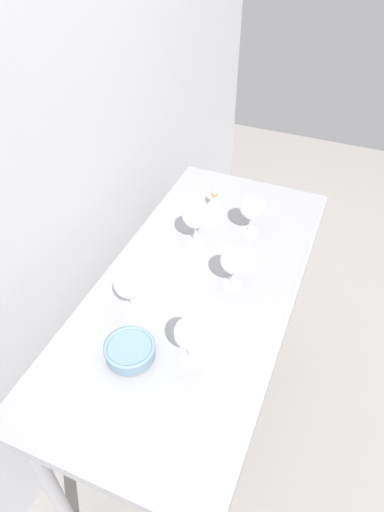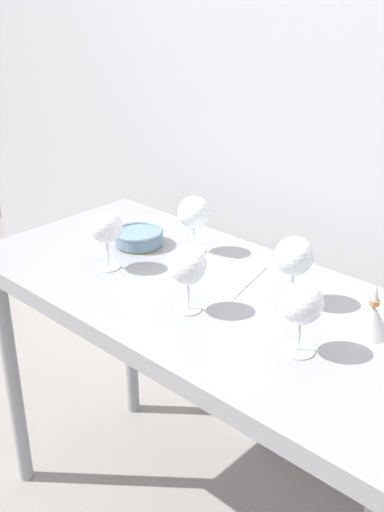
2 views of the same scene
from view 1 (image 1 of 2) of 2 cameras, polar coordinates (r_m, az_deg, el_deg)
ground_plane at (r=2.26m, az=0.43°, el=-19.61°), size 6.00×6.00×0.00m
back_wall at (r=1.49m, az=-17.45°, el=12.63°), size 3.80×0.04×2.60m
steel_counter at (r=1.60m, az=0.77°, el=-6.24°), size 1.40×0.65×0.90m
wine_glass_near_left at (r=1.23m, az=-0.26°, el=-10.02°), size 0.09×0.09×0.17m
wine_glass_near_center at (r=1.44m, az=5.53°, el=-0.64°), size 0.09×0.09×0.17m
wine_glass_near_right at (r=1.67m, az=7.72°, el=6.17°), size 0.09×0.09×0.17m
wine_glass_far_right at (r=1.60m, az=0.45°, el=5.22°), size 0.10×0.10×0.18m
wine_glass_far_left at (r=1.37m, az=-8.10°, el=-3.62°), size 0.10×0.10×0.17m
tasting_sheet_upper at (r=1.52m, az=-2.78°, el=-3.58°), size 0.24×0.25×0.00m
tasting_bowl at (r=1.33m, az=-7.99°, el=-11.96°), size 0.15×0.15×0.05m
decanter_funnel at (r=1.82m, az=2.87°, el=6.91°), size 0.09×0.09×0.13m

